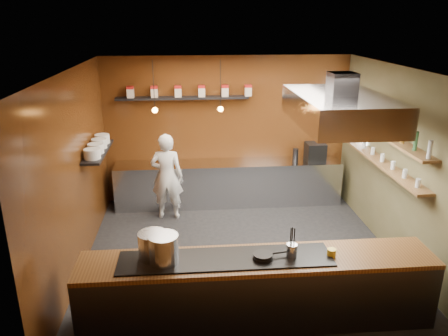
{
  "coord_description": "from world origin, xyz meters",
  "views": [
    {
      "loc": [
        -0.82,
        -6.22,
        3.71
      ],
      "look_at": [
        -0.25,
        0.4,
        1.4
      ],
      "focal_mm": 35.0,
      "sensor_mm": 36.0,
      "label": 1
    }
  ],
  "objects": [
    {
      "name": "espresso_machine",
      "position": [
        1.77,
        2.12,
        1.09
      ],
      "size": [
        0.39,
        0.37,
        0.38
      ],
      "primitive_type": "cube",
      "rotation": [
        0.0,
        0.0,
        0.02
      ],
      "color": "black",
      "rests_on": "prep_counter"
    },
    {
      "name": "storage_tins",
      "position": [
        -0.75,
        2.36,
        2.33
      ],
      "size": [
        2.43,
        0.13,
        0.22
      ],
      "color": "beige",
      "rests_on": "tin_shelf"
    },
    {
      "name": "wine_glasses",
      "position": [
        2.34,
        0.3,
        1.53
      ],
      "size": [
        0.07,
        2.37,
        0.13
      ],
      "color": "silver",
      "rests_on": "bottle_shelf_lower"
    },
    {
      "name": "plate_stacks",
      "position": [
        -2.34,
        1.0,
        1.65
      ],
      "size": [
        0.26,
        1.16,
        0.16
      ],
      "color": "silver",
      "rests_on": "plate_shelf"
    },
    {
      "name": "left_wall",
      "position": [
        -2.5,
        0.0,
        1.5
      ],
      "size": [
        0.0,
        5.0,
        5.0
      ],
      "primitive_type": "plane",
      "rotation": [
        1.57,
        0.0,
        1.57
      ],
      "color": "#3F1B0B",
      "rests_on": "ground"
    },
    {
      "name": "plate_shelf",
      "position": [
        -2.34,
        1.0,
        1.55
      ],
      "size": [
        0.3,
        1.4,
        0.04
      ],
      "primitive_type": "cube",
      "color": "black",
      "rests_on": "left_wall"
    },
    {
      "name": "tin_shelf",
      "position": [
        -0.9,
        2.36,
        2.2
      ],
      "size": [
        2.6,
        0.26,
        0.04
      ],
      "primitive_type": "cube",
      "color": "black",
      "rests_on": "back_wall"
    },
    {
      "name": "stockpot_small",
      "position": [
        -1.27,
        -1.51,
        1.11
      ],
      "size": [
        0.36,
        0.36,
        0.33
      ],
      "primitive_type": "cylinder",
      "rotation": [
        0.0,
        0.0,
        -0.01
      ],
      "color": "silver",
      "rests_on": "pass_counter"
    },
    {
      "name": "bottle_shelf_lower",
      "position": [
        2.34,
        0.3,
        1.45
      ],
      "size": [
        0.26,
        2.8,
        0.04
      ],
      "primitive_type": "cube",
      "color": "brown",
      "rests_on": "right_wall"
    },
    {
      "name": "bottle_shelf_upper",
      "position": [
        2.34,
        0.3,
        1.92
      ],
      "size": [
        0.26,
        2.8,
        0.04
      ],
      "primitive_type": "cube",
      "color": "brown",
      "rests_on": "right_wall"
    },
    {
      "name": "pendant_left",
      "position": [
        -1.4,
        1.7,
        2.15
      ],
      "size": [
        0.1,
        0.1,
        0.95
      ],
      "color": "black",
      "rests_on": "ceiling"
    },
    {
      "name": "floor",
      "position": [
        0.0,
        0.0,
        0.0
      ],
      "size": [
        5.0,
        5.0,
        0.0
      ],
      "primitive_type": "plane",
      "color": "black",
      "rests_on": "ground"
    },
    {
      "name": "window_pane",
      "position": [
        2.45,
        1.7,
        1.9
      ],
      "size": [
        0.0,
        1.0,
        1.0
      ],
      "primitive_type": "plane",
      "rotation": [
        1.57,
        0.0,
        -1.57
      ],
      "color": "white",
      "rests_on": "right_wall"
    },
    {
      "name": "butter_jar",
      "position": [
        0.9,
        -1.64,
        0.97
      ],
      "size": [
        0.11,
        0.11,
        0.1
      ],
      "primitive_type": "cylinder",
      "rotation": [
        0.0,
        0.0,
        -0.01
      ],
      "color": "gold",
      "rests_on": "pass_counter"
    },
    {
      "name": "back_wall",
      "position": [
        0.0,
        2.5,
        1.5
      ],
      "size": [
        5.0,
        0.0,
        5.0
      ],
      "primitive_type": "plane",
      "rotation": [
        1.57,
        0.0,
        0.0
      ],
      "color": "#3F1B0B",
      "rests_on": "ground"
    },
    {
      "name": "extractor_hood",
      "position": [
        1.3,
        -0.4,
        2.51
      ],
      "size": [
        1.2,
        2.0,
        0.72
      ],
      "color": "#38383D",
      "rests_on": "ceiling"
    },
    {
      "name": "stockpot_large",
      "position": [
        -1.14,
        -1.63,
        1.12
      ],
      "size": [
        0.45,
        0.45,
        0.35
      ],
      "primitive_type": "cylinder",
      "rotation": [
        0.0,
        0.0,
        -0.3
      ],
      "color": "#B9BBC0",
      "rests_on": "pass_counter"
    },
    {
      "name": "right_wall",
      "position": [
        2.5,
        0.0,
        1.5
      ],
      "size": [
        0.0,
        5.0,
        5.0
      ],
      "primitive_type": "plane",
      "rotation": [
        1.57,
        0.0,
        -1.57
      ],
      "color": "#4B492A",
      "rests_on": "ground"
    },
    {
      "name": "ceiling",
      "position": [
        0.0,
        0.0,
        3.0
      ],
      "size": [
        5.0,
        5.0,
        0.0
      ],
      "primitive_type": "plane",
      "rotation": [
        3.14,
        0.0,
        0.0
      ],
      "color": "silver",
      "rests_on": "back_wall"
    },
    {
      "name": "frying_pan",
      "position": [
        0.05,
        -1.65,
        0.97
      ],
      "size": [
        0.42,
        0.25,
        0.06
      ],
      "color": "black",
      "rests_on": "pass_counter"
    },
    {
      "name": "prep_counter",
      "position": [
        0.0,
        2.17,
        0.45
      ],
      "size": [
        4.6,
        0.65,
        0.9
      ],
      "primitive_type": "cube",
      "color": "silver",
      "rests_on": "floor"
    },
    {
      "name": "pendant_right",
      "position": [
        -0.2,
        1.7,
        2.15
      ],
      "size": [
        0.1,
        0.1,
        0.95
      ],
      "color": "black",
      "rests_on": "ceiling"
    },
    {
      "name": "bottles",
      "position": [
        2.34,
        0.3,
        2.06
      ],
      "size": [
        0.06,
        2.66,
        0.24
      ],
      "color": "silver",
      "rests_on": "bottle_shelf_upper"
    },
    {
      "name": "chef",
      "position": [
        -1.23,
        1.61,
        0.84
      ],
      "size": [
        0.65,
        0.47,
        1.68
      ],
      "primitive_type": "imported",
      "rotation": [
        0.0,
        0.0,
        3.03
      ],
      "color": "white",
      "rests_on": "floor"
    },
    {
      "name": "pass_counter",
      "position": [
        -0.0,
        -1.6,
        0.47
      ],
      "size": [
        4.4,
        0.72,
        0.94
      ],
      "color": "#38383D",
      "rests_on": "floor"
    },
    {
      "name": "utensil_crock",
      "position": [
        0.4,
        -1.64,
        1.03
      ],
      "size": [
        0.15,
        0.15,
        0.17
      ],
      "primitive_type": "cylinder",
      "rotation": [
        0.0,
        0.0,
        -0.11
      ],
      "color": "silver",
      "rests_on": "pass_counter"
    }
  ]
}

